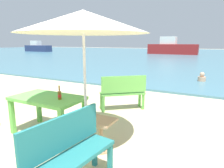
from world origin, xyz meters
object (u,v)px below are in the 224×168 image
Objects in this scene: boat_ferry at (172,48)px; beer_bottle_amber at (60,95)px; side_table_wood at (101,131)px; bench_green_right at (123,91)px; picnic_table_green at (48,102)px; patio_umbrella at (83,22)px; bench_teal_center at (69,149)px; boat_barge at (38,48)px; swimmer_person at (202,78)px.

beer_bottle_amber is at bearing -82.65° from boat_ferry.
bench_green_right reaches higher than side_table_wood.
patio_umbrella is (0.95, -0.05, 1.47)m from picnic_table_green.
patio_umbrella is 1.92m from bench_teal_center.
patio_umbrella is at bearing -81.46° from boat_ferry.
side_table_wood is at bearing -75.40° from bench_green_right.
picnic_table_green is 0.20× the size of boat_ferry.
boat_ferry is (-3.99, 26.03, 0.46)m from bench_green_right.
boat_barge is at bearing 138.80° from patio_umbrella.
boat_ferry is 1.26× the size of boat_barge.
picnic_table_green is 7.42m from swimmer_person.
bench_teal_center is at bearing -44.04° from beer_bottle_amber.
picnic_table_green is 0.61× the size of patio_umbrella.
patio_umbrella is 1.79m from side_table_wood.
patio_umbrella is at bearing -2.45° from beer_bottle_amber.
picnic_table_green is at bearing 143.21° from bench_teal_center.
beer_bottle_amber is 0.65× the size of swimmer_person.
bench_green_right is at bearing -39.03° from boat_barge.
picnic_table_green is at bearing -42.10° from boat_barge.
swimmer_person is at bearing 71.67° from picnic_table_green.
picnic_table_green is 1.21× the size of bench_green_right.
beer_bottle_amber is at bearing 177.55° from patio_umbrella.
bench_teal_center and bench_green_right have the same top height.
boat_barge is (-27.65, 24.99, 0.16)m from picnic_table_green.
patio_umbrella is 7.46m from swimmer_person.
patio_umbrella is at bearing -101.05° from swimmer_person.
boat_ferry reaches higher than bench_teal_center.
picnic_table_green is 0.25× the size of boat_barge.
side_table_wood is at bearing -80.84° from boat_ferry.
boat_barge is at bearing 137.90° from picnic_table_green.
side_table_wood is 38.27m from boat_barge.
bench_teal_center is 0.18× the size of boat_ferry.
boat_ferry is at bearing 96.66° from picnic_table_green.
swimmer_person is at bearing -30.91° from boat_barge.
patio_umbrella is 4.26× the size of side_table_wood.
boat_barge reaches higher than bench_green_right.
boat_barge is at bearing 140.97° from bench_green_right.
bench_teal_center is (0.14, -0.97, 0.19)m from side_table_wood.
beer_bottle_amber is at bearing 176.71° from side_table_wood.
bench_green_right is at bearing 69.93° from picnic_table_green.
beer_bottle_amber is 37.54m from boat_barge.
boat_ferry is at bearing 7.08° from boat_barge.
bench_green_right is (-0.68, 3.03, 0.00)m from bench_teal_center.
swimmer_person is (1.99, 7.06, -0.61)m from beer_bottle_amber.
patio_umbrella reaches higher than swimmer_person.
beer_bottle_amber is at bearing 135.96° from bench_teal_center.
picnic_table_green is at bearing -108.33° from swimmer_person.
patio_umbrella reaches higher than bench_teal_center.
bench_teal_center reaches higher than swimmer_person.
side_table_wood is 0.47× the size of bench_green_right.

